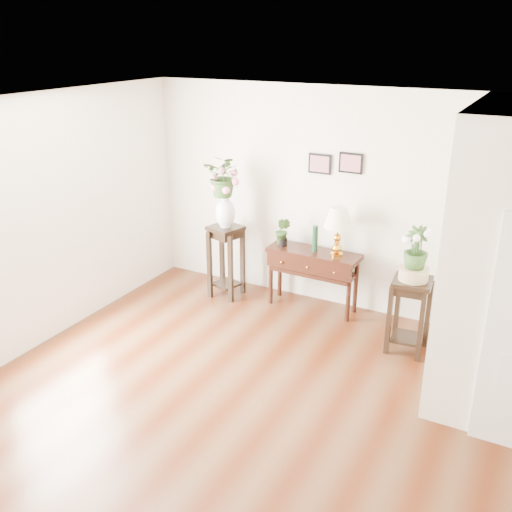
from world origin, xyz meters
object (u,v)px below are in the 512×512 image
Objects in this scene: console_table at (313,280)px; plant_stand_a at (226,261)px; table_lamp at (338,228)px; plant_stand_b at (409,315)px.

plant_stand_a reaches higher than console_table.
plant_stand_a is (-1.49, -0.19, -0.65)m from table_lamp.
console_table is 1.91× the size of table_lamp.
console_table is 1.20× the size of plant_stand_a.
console_table is 0.81m from table_lamp.
plant_stand_b is (1.06, -0.49, -0.71)m from table_lamp.
console_table is 1.37× the size of plant_stand_b.
plant_stand_a is at bearing 173.34° from plant_stand_b.
plant_stand_a is 2.56m from plant_stand_b.
table_lamp is 0.72× the size of plant_stand_b.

